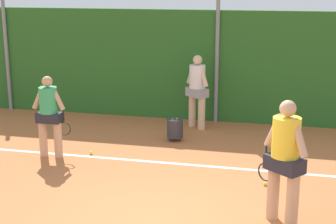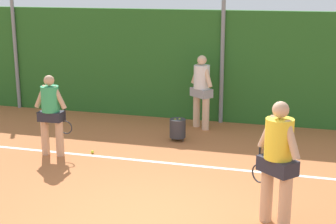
# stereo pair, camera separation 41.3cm
# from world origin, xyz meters

# --- Properties ---
(ground_plane) EXTENTS (30.73, 30.73, 0.00)m
(ground_plane) POSITION_xyz_m (0.00, 1.75, 0.00)
(ground_plane) COLOR #B76638
(hedge_fence_backdrop) EXTENTS (19.97, 0.25, 2.79)m
(hedge_fence_backdrop) POSITION_xyz_m (0.00, 5.96, 1.40)
(hedge_fence_backdrop) COLOR #286023
(hedge_fence_backdrop) RESTS_ON ground_plane
(fence_post_left) EXTENTS (0.10, 0.10, 3.08)m
(fence_post_left) POSITION_xyz_m (-5.76, 5.79, 1.54)
(fence_post_left) COLOR gray
(fence_post_left) RESTS_ON ground_plane
(fence_post_center) EXTENTS (0.10, 0.10, 3.08)m
(fence_post_center) POSITION_xyz_m (0.00, 5.79, 1.54)
(fence_post_center) COLOR gray
(fence_post_center) RESTS_ON ground_plane
(court_baseline_paint) EXTENTS (14.60, 0.10, 0.01)m
(court_baseline_paint) POSITION_xyz_m (0.00, 2.54, 0.00)
(court_baseline_paint) COLOR white
(court_baseline_paint) RESTS_ON ground_plane
(player_foreground_near) EXTENTS (0.71, 0.60, 1.87)m
(player_foreground_near) POSITION_xyz_m (1.73, 0.45, 1.05)
(player_foreground_near) COLOR tan
(player_foreground_near) RESTS_ON ground_plane
(player_midcourt) EXTENTS (0.78, 0.36, 1.67)m
(player_midcourt) POSITION_xyz_m (-2.88, 2.37, 0.93)
(player_midcourt) COLOR tan
(player_midcourt) RESTS_ON ground_plane
(player_backcourt_far) EXTENTS (0.61, 0.56, 1.78)m
(player_backcourt_far) POSITION_xyz_m (-0.37, 5.15, 1.00)
(player_backcourt_far) COLOR beige
(player_backcourt_far) RESTS_ON ground_plane
(ball_hopper) EXTENTS (0.36, 0.36, 0.51)m
(ball_hopper) POSITION_xyz_m (-0.67, 4.01, 0.29)
(ball_hopper) COLOR #2D2D33
(ball_hopper) RESTS_ON ground_plane
(tennis_ball_0) EXTENTS (0.07, 0.07, 0.07)m
(tennis_ball_0) POSITION_xyz_m (-3.86, 3.84, 0.03)
(tennis_ball_0) COLOR #CCDB33
(tennis_ball_0) RESTS_ON ground_plane
(tennis_ball_1) EXTENTS (0.07, 0.07, 0.07)m
(tennis_ball_1) POSITION_xyz_m (-2.15, 2.68, 0.03)
(tennis_ball_1) COLOR #CCDB33
(tennis_ball_1) RESTS_ON ground_plane
(tennis_ball_2) EXTENTS (0.07, 0.07, 0.07)m
(tennis_ball_2) POSITION_xyz_m (1.44, 1.83, 0.03)
(tennis_ball_2) COLOR #CCDB33
(tennis_ball_2) RESTS_ON ground_plane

